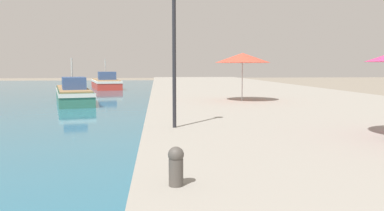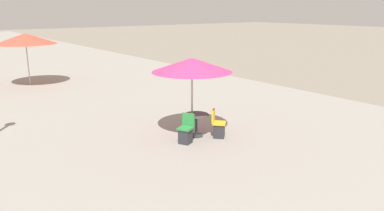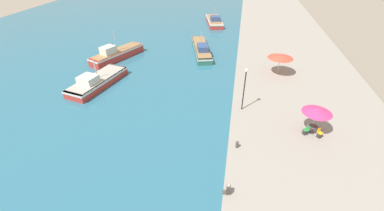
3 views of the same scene
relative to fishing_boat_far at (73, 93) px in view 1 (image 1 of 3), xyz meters
The scene contains 6 objects.
quay_promenade 13.87m from the fishing_boat_far, ahead, with size 16.00×90.00×0.65m.
fishing_boat_far is the anchor object (origin of this frame).
fishing_boat_distant 17.18m from the fishing_boat_far, 89.43° to the left, with size 4.85×9.64×3.57m.
cafe_umbrella_white 13.61m from the fishing_boat_far, 33.08° to the right, with size 3.20×3.20×2.77m.
mooring_bollard 23.60m from the fishing_boat_far, 73.84° to the right, with size 0.26×0.26×0.65m.
lamppost 18.26m from the fishing_boat_far, 67.71° to the right, with size 0.36×0.36×4.56m.
Camera 1 is at (0.45, 7.20, 2.59)m, focal length 35.00 mm.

